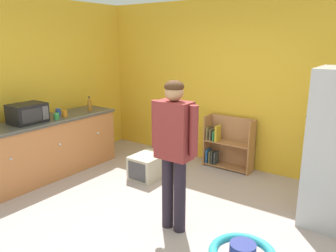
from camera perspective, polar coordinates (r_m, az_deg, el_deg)
ground_plane at (r=3.99m, az=-3.02°, el=-16.55°), size 12.00×12.00×0.00m
back_wall at (r=5.47m, az=12.23°, el=6.81°), size 5.20×0.06×2.70m
left_side_wall at (r=5.94m, az=-18.56°, el=6.97°), size 0.06×2.99×2.70m
kitchen_counter at (r=5.45m, az=-19.99°, el=-3.47°), size 0.65×2.32×0.90m
bookshelf at (r=5.56m, az=10.05°, el=-3.24°), size 0.80×0.28×0.85m
standing_person at (r=3.50m, az=1.02°, el=-3.04°), size 0.57×0.22×1.67m
pet_carrier at (r=5.14m, az=-3.41°, el=-6.90°), size 0.42×0.55×0.36m
microwave at (r=5.16m, az=-22.96°, el=2.03°), size 0.37×0.48×0.28m
banana_bunch at (r=5.50m, az=-20.30°, el=1.80°), size 0.12×0.16×0.04m
amber_bottle at (r=5.71m, az=-13.32°, el=3.48°), size 0.07×0.07×0.25m
green_cup at (r=5.25m, az=-18.61°, el=1.59°), size 0.08×0.08×0.09m
blue_cup at (r=5.59m, az=-18.33°, el=2.37°), size 0.08×0.08×0.09m
orange_cup at (r=5.42m, az=-17.31°, el=2.07°), size 0.08×0.08×0.09m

